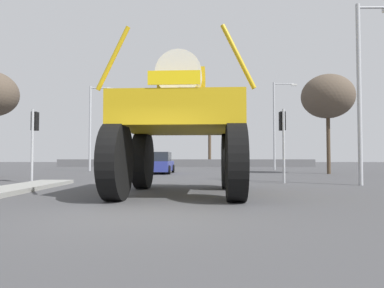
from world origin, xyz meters
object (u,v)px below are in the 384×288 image
(traffic_signal_near_right, at_px, (283,129))
(streetlight_far_left, at_px, (92,123))
(sedan_ahead, at_px, (159,163))
(streetlight_far_right, at_px, (276,121))
(bare_tree_right, at_px, (328,97))
(streetlight_near_right, at_px, (362,84))
(bare_tree_far_center, at_px, (210,123))
(traffic_signal_near_left, at_px, (34,129))
(oversize_sprayer, at_px, (181,125))

(traffic_signal_near_right, xyz_separation_m, streetlight_far_left, (-12.58, 13.55, 1.64))
(sedan_ahead, distance_m, streetlight_far_right, 12.98)
(bare_tree_right, bearing_deg, streetlight_near_right, -103.42)
(sedan_ahead, height_order, streetlight_far_left, streetlight_far_left)
(traffic_signal_near_right, bearing_deg, bare_tree_far_center, 94.48)
(streetlight_far_left, height_order, streetlight_far_right, streetlight_far_right)
(traffic_signal_near_right, bearing_deg, streetlight_far_right, 77.82)
(traffic_signal_near_right, bearing_deg, streetlight_near_right, -22.71)
(traffic_signal_near_left, distance_m, streetlight_far_left, 13.72)
(streetlight_far_right, bearing_deg, bare_tree_right, -77.12)
(streetlight_far_left, bearing_deg, traffic_signal_near_left, -84.09)
(traffic_signal_near_right, height_order, streetlight_near_right, streetlight_near_right)
(oversize_sprayer, xyz_separation_m, bare_tree_far_center, (2.24, 31.73, 3.19))
(sedan_ahead, bearing_deg, bare_tree_far_center, -11.32)
(sedan_ahead, distance_m, traffic_signal_near_left, 10.42)
(bare_tree_right, xyz_separation_m, bare_tree_far_center, (-7.46, 18.46, -0.02))
(traffic_signal_near_left, xyz_separation_m, bare_tree_far_center, (9.05, 27.08, 2.96))
(bare_tree_right, bearing_deg, streetlight_far_left, 164.63)
(streetlight_near_right, relative_size, bare_tree_right, 1.09)
(traffic_signal_near_right, xyz_separation_m, streetlight_near_right, (2.98, -1.25, 1.79))
(bare_tree_right, bearing_deg, traffic_signal_near_left, -152.43)
(streetlight_near_right, distance_m, bare_tree_far_center, 28.81)
(bare_tree_right, relative_size, bare_tree_far_center, 1.05)
(bare_tree_right, bearing_deg, bare_tree_far_center, 112.02)
(streetlight_far_left, bearing_deg, bare_tree_right, -15.37)
(streetlight_far_left, bearing_deg, traffic_signal_near_right, -47.13)
(streetlight_far_right, height_order, bare_tree_far_center, streetlight_far_right)
(streetlight_far_left, distance_m, bare_tree_far_center, 17.15)
(traffic_signal_near_left, relative_size, bare_tree_right, 0.48)
(oversize_sprayer, distance_m, bare_tree_right, 16.75)
(traffic_signal_near_right, bearing_deg, bare_tree_right, 58.23)
(traffic_signal_near_right, bearing_deg, streetlight_far_left, 132.87)
(streetlight_near_right, relative_size, streetlight_far_right, 0.93)
(streetlight_far_right, bearing_deg, streetlight_near_right, -91.84)
(traffic_signal_near_left, bearing_deg, streetlight_near_right, -5.04)
(streetlight_near_right, xyz_separation_m, bare_tree_right, (2.36, 9.87, 1.19))
(oversize_sprayer, xyz_separation_m, traffic_signal_near_right, (4.36, 4.65, 0.23))
(bare_tree_far_center, bearing_deg, streetlight_near_right, -79.78)
(sedan_ahead, relative_size, streetlight_far_left, 0.58)
(sedan_ahead, distance_m, bare_tree_right, 12.71)
(traffic_signal_near_left, xyz_separation_m, bare_tree_right, (16.52, 8.62, 2.98))
(sedan_ahead, distance_m, bare_tree_far_center, 19.03)
(traffic_signal_near_right, xyz_separation_m, bare_tree_far_center, (-2.12, 27.08, 2.96))
(oversize_sprayer, distance_m, streetlight_far_left, 20.06)
(traffic_signal_near_right, height_order, streetlight_far_left, streetlight_far_left)
(streetlight_far_right, height_order, bare_tree_right, streetlight_far_right)
(streetlight_far_left, height_order, bare_tree_far_center, streetlight_far_left)
(streetlight_far_left, xyz_separation_m, bare_tree_right, (17.92, -4.93, 1.34))
(bare_tree_right, height_order, bare_tree_far_center, bare_tree_right)
(traffic_signal_near_right, height_order, bare_tree_right, bare_tree_right)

